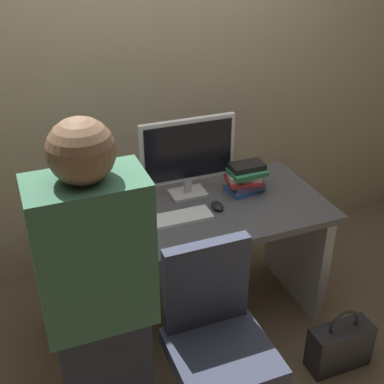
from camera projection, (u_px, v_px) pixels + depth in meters
The scene contains 12 objects.
ground_plane at pixel (189, 316), 3.15m from camera, with size 9.00×9.00×0.00m, color brown.
wall_back at pixel (141, 38), 3.03m from camera, with size 6.40×0.10×3.00m, color tan.
desk at pixel (189, 246), 2.89m from camera, with size 1.54×0.71×0.75m.
office_chair at pixel (217, 352), 2.34m from camera, with size 0.52×0.52×0.94m.
person_at_desk at pixel (100, 318), 1.95m from camera, with size 0.40×0.24×1.64m.
monitor at pixel (188, 154), 2.82m from camera, with size 0.54×0.14×0.46m.
keyboard at pixel (172, 220), 2.70m from camera, with size 0.43×0.13×0.02m, color white.
mouse at pixel (217, 206), 2.80m from camera, with size 0.06×0.10×0.03m, color black.
cup_near_keyboard at pixel (122, 229), 2.55m from camera, with size 0.06×0.06×0.10m, color #3372B2.
cup_by_monitor at pixel (100, 211), 2.71m from camera, with size 0.07×0.07×0.09m, color silver.
book_stack at pixel (245, 178), 2.94m from camera, with size 0.22×0.20×0.17m.
handbag at pixel (340, 346), 2.76m from camera, with size 0.34×0.14×0.38m.
Camera 1 is at (-0.85, -2.21, 2.21)m, focal length 48.52 mm.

